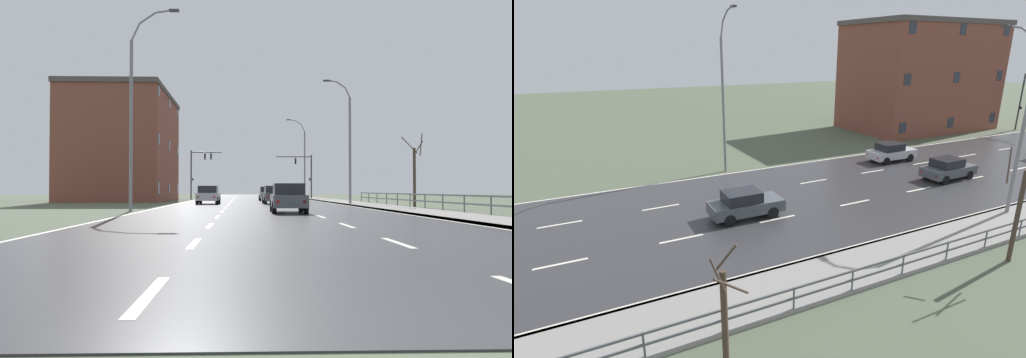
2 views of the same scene
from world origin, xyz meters
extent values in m
cube|color=#4C5642|center=(0.00, 48.00, -0.06)|extent=(160.00, 160.00, 0.12)
cube|color=#303033|center=(0.00, 60.00, 0.01)|extent=(14.00, 120.00, 0.02)
cube|color=beige|center=(-2.33, 2.00, 0.02)|extent=(0.16, 2.20, 0.01)
cube|color=beige|center=(-2.33, 7.40, 0.02)|extent=(0.16, 2.20, 0.01)
cube|color=beige|center=(-2.33, 12.80, 0.02)|extent=(0.16, 2.20, 0.01)
cube|color=beige|center=(-2.33, 18.20, 0.02)|extent=(0.16, 2.20, 0.01)
cube|color=beige|center=(-2.33, 23.60, 0.02)|extent=(0.16, 2.20, 0.01)
cube|color=beige|center=(-2.33, 29.00, 0.02)|extent=(0.16, 2.20, 0.01)
cube|color=beige|center=(-2.33, 34.40, 0.02)|extent=(0.16, 2.20, 0.01)
cube|color=beige|center=(-2.33, 39.80, 0.02)|extent=(0.16, 2.20, 0.01)
cube|color=beige|center=(-2.33, 45.20, 0.02)|extent=(0.16, 2.20, 0.01)
cube|color=beige|center=(-2.33, 50.60, 0.02)|extent=(0.16, 2.20, 0.01)
cube|color=beige|center=(-2.33, 56.00, 0.02)|extent=(0.16, 2.20, 0.01)
cube|color=beige|center=(-2.33, 61.40, 0.02)|extent=(0.16, 2.20, 0.01)
cube|color=beige|center=(-2.33, 66.80, 0.02)|extent=(0.16, 2.20, 0.01)
cube|color=beige|center=(-2.33, 72.20, 0.02)|extent=(0.16, 2.20, 0.01)
cube|color=beige|center=(-2.33, 77.60, 0.02)|extent=(0.16, 2.20, 0.01)
cube|color=beige|center=(-2.33, 83.00, 0.02)|extent=(0.16, 2.20, 0.01)
cube|color=beige|center=(-2.33, 88.40, 0.02)|extent=(0.16, 2.20, 0.01)
cube|color=beige|center=(-2.33, 93.80, 0.02)|extent=(0.16, 2.20, 0.01)
cube|color=beige|center=(-2.33, 99.20, 0.02)|extent=(0.16, 2.20, 0.01)
cube|color=beige|center=(-2.33, 104.60, 0.02)|extent=(0.16, 2.20, 0.01)
cube|color=beige|center=(-2.33, 110.00, 0.02)|extent=(0.16, 2.20, 0.01)
cube|color=beige|center=(-2.33, 115.40, 0.02)|extent=(0.16, 2.20, 0.01)
cube|color=beige|center=(2.33, 7.40, 0.02)|extent=(0.16, 2.20, 0.01)
cube|color=beige|center=(2.33, 12.80, 0.02)|extent=(0.16, 2.20, 0.01)
cube|color=beige|center=(2.33, 18.20, 0.02)|extent=(0.16, 2.20, 0.01)
cube|color=beige|center=(2.33, 23.60, 0.02)|extent=(0.16, 2.20, 0.01)
cube|color=beige|center=(2.33, 29.00, 0.02)|extent=(0.16, 2.20, 0.01)
cube|color=beige|center=(2.33, 34.40, 0.02)|extent=(0.16, 2.20, 0.01)
cube|color=beige|center=(2.33, 39.80, 0.02)|extent=(0.16, 2.20, 0.01)
cube|color=beige|center=(2.33, 45.20, 0.02)|extent=(0.16, 2.20, 0.01)
cube|color=beige|center=(2.33, 50.60, 0.02)|extent=(0.16, 2.20, 0.01)
cube|color=beige|center=(2.33, 56.00, 0.02)|extent=(0.16, 2.20, 0.01)
cube|color=beige|center=(2.33, 61.40, 0.02)|extent=(0.16, 2.20, 0.01)
cube|color=beige|center=(2.33, 66.80, 0.02)|extent=(0.16, 2.20, 0.01)
cube|color=beige|center=(2.33, 72.20, 0.02)|extent=(0.16, 2.20, 0.01)
cube|color=beige|center=(2.33, 77.60, 0.02)|extent=(0.16, 2.20, 0.01)
cube|color=beige|center=(2.33, 83.00, 0.02)|extent=(0.16, 2.20, 0.01)
cube|color=beige|center=(2.33, 88.40, 0.02)|extent=(0.16, 2.20, 0.01)
cube|color=beige|center=(2.33, 93.80, 0.02)|extent=(0.16, 2.20, 0.01)
cube|color=beige|center=(2.33, 99.20, 0.02)|extent=(0.16, 2.20, 0.01)
cube|color=beige|center=(2.33, 104.60, 0.02)|extent=(0.16, 2.20, 0.01)
cube|color=beige|center=(2.33, 110.00, 0.02)|extent=(0.16, 2.20, 0.01)
cube|color=beige|center=(2.33, 115.40, 0.02)|extent=(0.16, 2.20, 0.01)
cube|color=beige|center=(6.85, 60.00, 0.02)|extent=(0.16, 120.00, 0.01)
cube|color=beige|center=(-6.85, 60.00, 0.02)|extent=(0.16, 120.00, 0.01)
cube|color=gray|center=(8.50, 60.00, 0.06)|extent=(3.00, 120.00, 0.12)
cube|color=slate|center=(7.08, 60.00, 0.06)|extent=(0.16, 120.00, 0.12)
cube|color=#515459|center=(9.85, 22.87, 0.95)|extent=(0.06, 36.49, 0.08)
cube|color=#515459|center=(9.85, 22.87, 0.55)|extent=(0.06, 36.49, 0.08)
cylinder|color=#515459|center=(9.85, 17.66, 0.50)|extent=(0.07, 0.07, 1.00)
cylinder|color=#515459|center=(9.85, 20.26, 0.50)|extent=(0.07, 0.07, 1.00)
cylinder|color=#515459|center=(9.85, 22.87, 0.50)|extent=(0.07, 0.07, 1.00)
cylinder|color=#515459|center=(9.85, 25.48, 0.50)|extent=(0.07, 0.07, 1.00)
cylinder|color=#515459|center=(9.85, 28.08, 0.50)|extent=(0.07, 0.07, 1.00)
cylinder|color=#515459|center=(9.85, 30.69, 0.50)|extent=(0.07, 0.07, 1.00)
cylinder|color=#515459|center=(9.85, 33.30, 0.50)|extent=(0.07, 0.07, 1.00)
cylinder|color=#515459|center=(9.85, 35.90, 0.50)|extent=(0.07, 0.07, 1.00)
cylinder|color=#515459|center=(9.85, 38.51, 0.50)|extent=(0.07, 0.07, 1.00)
cylinder|color=#515459|center=(9.85, 41.12, 0.50)|extent=(0.07, 0.07, 1.00)
cylinder|color=slate|center=(7.60, 35.74, 4.40)|extent=(0.20, 0.20, 8.80)
cylinder|color=slate|center=(7.42, 35.74, 9.18)|extent=(0.46, 0.11, 0.82)
cylinder|color=slate|center=(6.89, 35.74, 9.82)|extent=(0.76, 0.11, 0.58)
cylinder|color=slate|center=(6.11, 35.74, 10.14)|extent=(0.86, 0.11, 0.26)
cube|color=#333335|center=(5.69, 35.74, 10.16)|extent=(0.56, 0.24, 0.12)
cylinder|color=slate|center=(7.60, 64.26, 4.69)|extent=(0.20, 0.20, 9.38)
cylinder|color=slate|center=(7.38, 64.26, 9.85)|extent=(0.54, 0.11, 0.99)
cylinder|color=slate|center=(6.73, 64.26, 10.62)|extent=(0.92, 0.11, 0.69)
cylinder|color=slate|center=(5.79, 64.26, 11.01)|extent=(1.04, 0.11, 0.29)
cube|color=#333335|center=(5.28, 64.26, 11.05)|extent=(0.56, 0.24, 0.12)
cylinder|color=slate|center=(-7.60, 24.34, 4.92)|extent=(0.20, 0.20, 9.84)
cylinder|color=slate|center=(-7.37, 24.34, 10.33)|extent=(0.56, 0.11, 1.04)
cylinder|color=slate|center=(-6.69, 24.34, 11.15)|extent=(0.96, 0.11, 0.72)
cylinder|color=slate|center=(-5.70, 24.34, 11.56)|extent=(1.10, 0.11, 0.30)
cube|color=#333335|center=(-5.16, 24.34, 11.60)|extent=(0.56, 0.24, 0.12)
cylinder|color=#38383A|center=(7.90, 59.92, 2.91)|extent=(0.18, 0.18, 5.81)
cylinder|color=#38383A|center=(5.59, 59.92, 5.56)|extent=(4.61, 0.12, 0.12)
cube|color=black|center=(5.82, 59.92, 5.01)|extent=(0.20, 0.28, 0.80)
sphere|color=red|center=(5.82, 59.77, 5.27)|extent=(0.14, 0.14, 0.14)
sphere|color=#2D2D2D|center=(5.82, 59.77, 5.01)|extent=(0.14, 0.14, 0.14)
sphere|color=#2D2D2D|center=(5.82, 59.77, 4.75)|extent=(0.14, 0.14, 0.14)
cube|color=black|center=(7.68, 59.87, 2.60)|extent=(0.18, 0.12, 0.32)
cylinder|color=#38383A|center=(-7.90, 60.59, 3.21)|extent=(0.18, 0.18, 6.41)
cylinder|color=#38383A|center=(-5.89, 60.59, 6.16)|extent=(4.01, 0.12, 0.12)
cube|color=black|center=(-6.09, 60.59, 5.61)|extent=(0.20, 0.28, 0.80)
sphere|color=#2D2D2D|center=(-6.09, 60.44, 5.87)|extent=(0.14, 0.14, 0.14)
sphere|color=#2D2D2D|center=(-6.09, 60.44, 5.61)|extent=(0.14, 0.14, 0.14)
sphere|color=green|center=(-6.09, 60.44, 5.35)|extent=(0.14, 0.14, 0.14)
cube|color=black|center=(-5.29, 60.59, 5.61)|extent=(0.20, 0.28, 0.80)
sphere|color=#2D2D2D|center=(-5.29, 60.44, 5.87)|extent=(0.14, 0.14, 0.14)
sphere|color=#2D2D2D|center=(-5.29, 60.44, 5.61)|extent=(0.14, 0.14, 0.14)
sphere|color=green|center=(-5.29, 60.44, 5.35)|extent=(0.14, 0.14, 0.14)
cube|color=black|center=(-7.68, 60.54, 2.60)|extent=(0.18, 0.12, 0.32)
cube|color=#B7B7BC|center=(1.61, 50.62, 0.65)|extent=(1.80, 4.12, 0.64)
cube|color=black|center=(1.60, 50.37, 1.27)|extent=(1.58, 2.01, 0.60)
cube|color=slate|center=(1.61, 51.32, 1.25)|extent=(1.40, 0.09, 0.51)
cylinder|color=black|center=(2.43, 51.88, 0.33)|extent=(0.23, 0.66, 0.66)
cylinder|color=black|center=(0.81, 51.90, 0.33)|extent=(0.23, 0.66, 0.66)
cylinder|color=black|center=(2.40, 49.34, 0.33)|extent=(0.23, 0.66, 0.66)
cylinder|color=black|center=(0.78, 49.36, 0.33)|extent=(0.23, 0.66, 0.66)
cube|color=red|center=(0.93, 48.60, 0.65)|extent=(0.16, 0.04, 0.14)
cube|color=red|center=(2.25, 48.58, 0.65)|extent=(0.16, 0.04, 0.14)
cube|color=#B7B7BC|center=(-4.08, 37.90, 0.65)|extent=(1.87, 4.15, 0.64)
cube|color=black|center=(-4.08, 37.65, 1.27)|extent=(1.61, 2.04, 0.60)
cube|color=slate|center=(-4.06, 38.60, 1.25)|extent=(1.41, 0.12, 0.51)
cylinder|color=black|center=(-3.23, 39.15, 0.33)|extent=(0.24, 0.67, 0.66)
cylinder|color=black|center=(-4.85, 39.19, 0.33)|extent=(0.24, 0.67, 0.66)
cylinder|color=black|center=(-3.30, 36.61, 0.33)|extent=(0.24, 0.67, 0.66)
cylinder|color=black|center=(-4.92, 36.65, 0.33)|extent=(0.24, 0.67, 0.66)
cube|color=red|center=(-4.79, 35.89, 0.65)|extent=(0.16, 0.04, 0.14)
cube|color=red|center=(-3.47, 35.85, 0.65)|extent=(0.16, 0.04, 0.14)
cube|color=#B7B7BC|center=(4.15, 51.25, 0.65)|extent=(1.94, 4.17, 0.64)
cube|color=black|center=(4.14, 51.01, 1.27)|extent=(1.65, 2.07, 0.60)
cube|color=slate|center=(4.18, 51.95, 1.25)|extent=(1.41, 0.14, 0.51)
cylinder|color=black|center=(5.02, 52.49, 0.33)|extent=(0.25, 0.67, 0.66)
cylinder|color=black|center=(3.40, 52.56, 0.33)|extent=(0.25, 0.67, 0.66)
cylinder|color=black|center=(4.91, 49.95, 0.33)|extent=(0.25, 0.67, 0.66)
cylinder|color=black|center=(3.29, 50.02, 0.33)|extent=(0.25, 0.67, 0.66)
cube|color=red|center=(3.40, 49.26, 0.65)|extent=(0.16, 0.05, 0.14)
cube|color=red|center=(4.72, 49.20, 0.65)|extent=(0.16, 0.05, 0.14)
cube|color=#474C51|center=(1.51, 38.07, 0.65)|extent=(1.84, 4.13, 0.64)
cube|color=black|center=(1.52, 37.82, 1.27)|extent=(1.60, 2.03, 0.60)
cube|color=slate|center=(1.50, 38.77, 1.25)|extent=(1.41, 0.11, 0.51)
cylinder|color=black|center=(2.30, 39.36, 0.33)|extent=(0.23, 0.66, 0.66)
cylinder|color=black|center=(0.68, 39.33, 0.33)|extent=(0.23, 0.66, 0.66)
cylinder|color=black|center=(2.35, 36.82, 0.33)|extent=(0.23, 0.66, 0.66)
cylinder|color=black|center=(0.73, 36.79, 0.33)|extent=(0.23, 0.66, 0.66)
cube|color=red|center=(0.89, 36.03, 0.65)|extent=(0.16, 0.04, 0.14)
cube|color=red|center=(2.21, 36.06, 0.65)|extent=(0.16, 0.04, 0.14)
cube|color=#474C51|center=(1.23, 22.19, 0.65)|extent=(1.84, 4.13, 0.64)
cube|color=black|center=(1.22, 21.94, 1.27)|extent=(1.60, 2.03, 0.60)
cube|color=slate|center=(1.24, 22.89, 1.25)|extent=(1.41, 0.11, 0.51)
cylinder|color=black|center=(2.06, 23.45, 0.33)|extent=(0.23, 0.66, 0.66)
cylinder|color=black|center=(0.44, 23.48, 0.33)|extent=(0.23, 0.66, 0.66)
cylinder|color=black|center=(2.01, 20.91, 0.33)|extent=(0.23, 0.66, 0.66)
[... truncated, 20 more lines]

